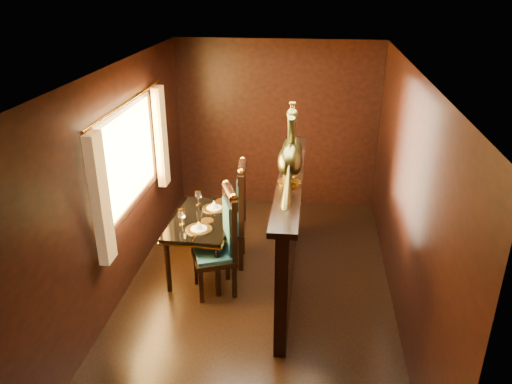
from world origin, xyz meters
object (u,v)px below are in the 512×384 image
Objects in this scene: dining_table at (203,223)px; peacock_right at (293,138)px; chair_right at (236,212)px; chair_left at (224,238)px; peacock_left at (290,147)px.

dining_table is 1.50m from peacock_right.
chair_right is 1.24m from peacock_right.
peacock_right is (1.03, -0.01, 1.09)m from dining_table.
chair_left is at bearing -98.53° from chair_right.
peacock_left reaches higher than dining_table.
chair_right is 1.87× the size of peacock_right.
peacock_left is at bearing -21.57° from dining_table.
peacock_right reaches higher than chair_left.
dining_table is at bearing 108.11° from chair_left.
chair_left is at bearing -48.27° from dining_table.
peacock_right is (0.00, 0.45, -0.05)m from peacock_left.
chair_right is (0.36, 0.21, 0.07)m from dining_table.
peacock_left is at bearing -90.00° from peacock_right.
dining_table is 0.94× the size of chair_left.
dining_table is 0.42m from chair_right.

